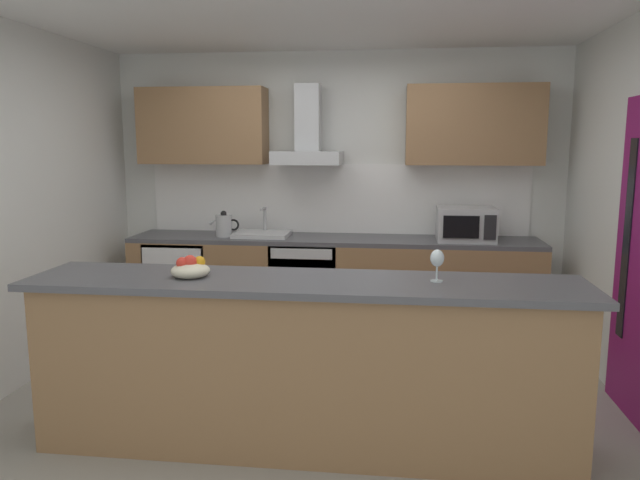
# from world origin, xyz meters

# --- Properties ---
(ground) EXTENTS (5.23, 4.67, 0.02)m
(ground) POSITION_xyz_m (0.00, 0.00, -0.01)
(ground) COLOR gray
(ceiling) EXTENTS (5.23, 4.67, 0.02)m
(ceiling) POSITION_xyz_m (0.00, 0.00, 2.61)
(ceiling) COLOR white
(wall_back) EXTENTS (5.23, 0.12, 2.60)m
(wall_back) POSITION_xyz_m (0.00, 1.89, 1.30)
(wall_back) COLOR silver
(wall_back) RESTS_ON ground
(wall_left) EXTENTS (0.12, 4.67, 2.60)m
(wall_left) POSITION_xyz_m (-2.17, 0.00, 1.30)
(wall_left) COLOR silver
(wall_left) RESTS_ON ground
(backsplash_tile) EXTENTS (3.59, 0.02, 0.66)m
(backsplash_tile) POSITION_xyz_m (0.00, 1.82, 1.23)
(backsplash_tile) COLOR white
(counter_back) EXTENTS (3.72, 0.60, 0.90)m
(counter_back) POSITION_xyz_m (0.00, 1.51, 0.45)
(counter_back) COLOR olive
(counter_back) RESTS_ON ground
(counter_island) EXTENTS (3.13, 0.64, 1.00)m
(counter_island) POSITION_xyz_m (0.06, -0.65, 0.51)
(counter_island) COLOR olive
(counter_island) RESTS_ON ground
(upper_cabinets) EXTENTS (3.67, 0.32, 0.70)m
(upper_cabinets) POSITION_xyz_m (-0.00, 1.66, 1.91)
(upper_cabinets) COLOR olive
(oven) EXTENTS (0.60, 0.62, 0.80)m
(oven) POSITION_xyz_m (-0.24, 1.49, 0.46)
(oven) COLOR slate
(oven) RESTS_ON ground
(refrigerator) EXTENTS (0.58, 0.60, 0.85)m
(refrigerator) POSITION_xyz_m (-1.42, 1.48, 0.43)
(refrigerator) COLOR white
(refrigerator) RESTS_ON ground
(microwave) EXTENTS (0.50, 0.38, 0.30)m
(microwave) POSITION_xyz_m (1.18, 1.46, 1.05)
(microwave) COLOR #B7BABC
(microwave) RESTS_ON counter_back
(sink) EXTENTS (0.50, 0.40, 0.26)m
(sink) POSITION_xyz_m (-0.65, 1.50, 0.93)
(sink) COLOR silver
(sink) RESTS_ON counter_back
(kettle) EXTENTS (0.29, 0.15, 0.24)m
(kettle) POSITION_xyz_m (-1.00, 1.45, 1.01)
(kettle) COLOR #B7BABC
(kettle) RESTS_ON counter_back
(range_hood) EXTENTS (0.62, 0.45, 0.72)m
(range_hood) POSITION_xyz_m (-0.24, 1.62, 1.79)
(range_hood) COLOR #B7BABC
(wine_glass) EXTENTS (0.08, 0.08, 0.18)m
(wine_glass) POSITION_xyz_m (0.80, -0.60, 1.12)
(wine_glass) COLOR silver
(wine_glass) RESTS_ON counter_island
(fruit_bowl) EXTENTS (0.22, 0.22, 0.13)m
(fruit_bowl) POSITION_xyz_m (-0.59, -0.66, 1.04)
(fruit_bowl) COLOR beige
(fruit_bowl) RESTS_ON counter_island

